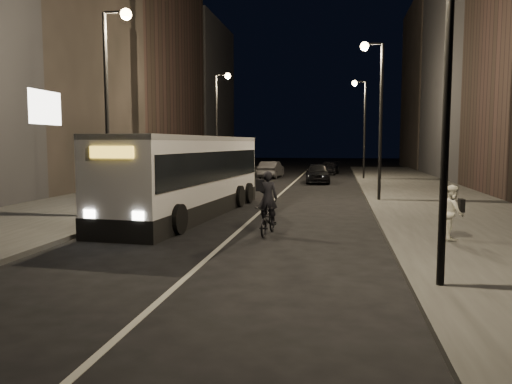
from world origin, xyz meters
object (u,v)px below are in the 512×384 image
at_px(streetlight_right_mid, 376,99).
at_px(car_mid, 271,170).
at_px(pedestrian_woman, 452,212).
at_px(car_far, 329,168).
at_px(city_bus, 189,172).
at_px(car_near, 317,173).
at_px(streetlight_right_far, 362,116).
at_px(streetlight_left_near, 113,86).
at_px(streetlight_right_near, 435,30).
at_px(cyclist_on_bicycle, 268,214).
at_px(streetlight_left_far, 220,113).

distance_m(streetlight_right_mid, car_mid, 19.81).
xyz_separation_m(pedestrian_woman, car_far, (-4.36, 34.45, -0.37)).
height_order(city_bus, car_far, city_bus).
bearing_deg(streetlight_right_mid, car_far, 96.64).
distance_m(city_bus, car_near, 19.12).
bearing_deg(streetlight_right_far, car_mid, 168.30).
bearing_deg(pedestrian_woman, streetlight_left_near, 77.62).
bearing_deg(streetlight_right_mid, streetlight_left_near, -143.12).
relative_size(streetlight_right_near, car_far, 1.86).
relative_size(cyclist_on_bicycle, car_near, 0.48).
relative_size(streetlight_right_far, streetlight_left_near, 1.00).
bearing_deg(car_near, streetlight_left_near, -113.26).
bearing_deg(pedestrian_woman, car_far, 7.54).
height_order(streetlight_right_far, pedestrian_woman, streetlight_right_far).
relative_size(car_mid, car_far, 1.03).
bearing_deg(streetlight_right_near, streetlight_right_mid, 90.00).
distance_m(streetlight_left_near, streetlight_left_far, 18.00).
relative_size(streetlight_left_near, car_far, 1.86).
bearing_deg(streetlight_left_near, car_near, 70.61).
distance_m(streetlight_right_near, streetlight_right_far, 32.00).
bearing_deg(streetlight_right_mid, car_mid, 113.86).
height_order(streetlight_right_far, car_near, streetlight_right_far).
relative_size(streetlight_right_mid, streetlight_right_far, 1.00).
relative_size(streetlight_right_mid, cyclist_on_bicycle, 3.69).
bearing_deg(car_far, streetlight_left_near, -96.59).
bearing_deg(streetlight_right_near, cyclist_on_bicycle, 125.48).
bearing_deg(pedestrian_woman, streetlight_left_far, 30.90).
bearing_deg(car_far, streetlight_right_near, -78.61).
distance_m(streetlight_right_near, car_mid, 34.81).
bearing_deg(streetlight_right_far, streetlight_right_near, -90.00).
height_order(streetlight_right_mid, pedestrian_woman, streetlight_right_mid).
relative_size(streetlight_right_near, streetlight_right_mid, 1.00).
height_order(city_bus, pedestrian_woman, city_bus).
bearing_deg(car_near, car_mid, 126.55).
bearing_deg(streetlight_right_far, streetlight_left_near, -113.96).
distance_m(pedestrian_woman, car_far, 34.73).
bearing_deg(city_bus, pedestrian_woman, -21.25).
xyz_separation_m(streetlight_right_far, pedestrian_woman, (1.60, -26.76, -4.36)).
distance_m(streetlight_right_far, streetlight_left_near, 26.26).
height_order(streetlight_right_mid, streetlight_right_far, same).
distance_m(streetlight_right_near, car_far, 40.06).
bearing_deg(car_near, pedestrian_woman, -81.63).
xyz_separation_m(car_mid, car_far, (5.03, 6.07, -0.11)).
distance_m(streetlight_left_far, car_far, 16.50).
relative_size(streetlight_left_near, city_bus, 0.63).
distance_m(streetlight_left_far, cyclist_on_bicycle, 21.64).
height_order(streetlight_right_far, car_far, streetlight_right_far).
height_order(streetlight_left_far, car_far, streetlight_left_far).
distance_m(pedestrian_woman, car_near, 23.82).
height_order(streetlight_left_near, car_mid, streetlight_left_near).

